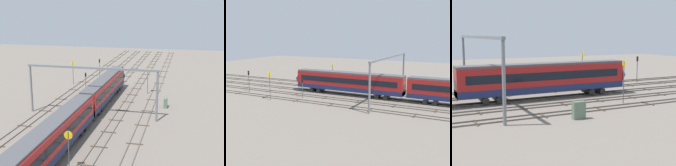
# 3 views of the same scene
# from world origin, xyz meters

# --- Properties ---
(ground_plane) EXTENTS (154.27, 154.27, 0.00)m
(ground_plane) POSITION_xyz_m (0.00, 0.00, 0.00)
(ground_plane) COLOR slate
(track_near_foreground) EXTENTS (138.27, 2.40, 0.16)m
(track_near_foreground) POSITION_xyz_m (0.00, -9.13, 0.07)
(track_near_foreground) COLOR #59544C
(track_near_foreground) RESTS_ON ground
(track_second_near) EXTENTS (138.27, 2.40, 0.16)m
(track_second_near) POSITION_xyz_m (0.00, -4.56, 0.07)
(track_second_near) COLOR #59544C
(track_second_near) RESTS_ON ground
(track_with_train) EXTENTS (138.27, 2.40, 0.16)m
(track_with_train) POSITION_xyz_m (0.00, 0.00, 0.07)
(track_with_train) COLOR #59544C
(track_with_train) RESTS_ON ground
(track_second_far) EXTENTS (138.27, 2.40, 0.16)m
(track_second_far) POSITION_xyz_m (0.00, 4.56, 0.07)
(track_second_far) COLOR #59544C
(track_second_far) RESTS_ON ground
(track_far_background) EXTENTS (138.27, 2.40, 0.16)m
(track_far_background) POSITION_xyz_m (0.00, 9.13, 0.07)
(track_far_background) COLOR #59544C
(track_far_background) RESTS_ON ground
(overhead_gantry) EXTENTS (0.40, 22.98, 8.70)m
(overhead_gantry) POSITION_xyz_m (-12.14, 0.05, 6.77)
(overhead_gantry) COLOR slate
(overhead_gantry) RESTS_ON ground
(speed_sign_near_foreground) EXTENTS (0.14, 0.96, 5.65)m
(speed_sign_near_foreground) POSITION_xyz_m (8.86, 11.08, 3.68)
(speed_sign_near_foreground) COLOR #4C4C51
(speed_sign_near_foreground) RESTS_ON ground
(speed_sign_far_trackside) EXTENTS (0.14, 0.81, 5.56)m
(speed_sign_far_trackside) POSITION_xyz_m (4.63, -7.49, 3.47)
(speed_sign_far_trackside) COLOR #4C4C51
(speed_sign_far_trackside) RESTS_ON ground
(signal_light_trackside_approach) EXTENTS (0.31, 0.32, 4.80)m
(signal_light_trackside_approach) POSITION_xyz_m (18.26, 7.08, 3.13)
(signal_light_trackside_approach) COLOR #4C4C51
(signal_light_trackside_approach) RESTS_ON ground
(signal_light_trackside_departure) EXTENTS (0.31, 0.32, 4.02)m
(signal_light_trackside_departure) POSITION_xyz_m (4.28, 6.41, 2.66)
(signal_light_trackside_departure) COLOR #4C4C51
(signal_light_trackside_departure) RESTS_ON ground
(relay_cabinet) EXTENTS (1.41, 0.62, 1.88)m
(relay_cabinet) POSITION_xyz_m (-4.38, -12.06, 0.94)
(relay_cabinet) COLOR #597259
(relay_cabinet) RESTS_ON ground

